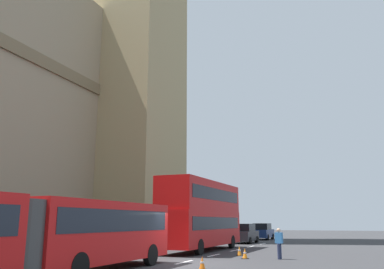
# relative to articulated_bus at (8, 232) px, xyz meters

# --- Properties ---
(ground_plane) EXTENTS (160.00, 160.00, 0.00)m
(ground_plane) POSITION_rel_articulated_bus_xyz_m (9.02, -1.99, -1.75)
(ground_plane) COLOR #333335
(lane_centre_marking) EXTENTS (34.40, 0.16, 0.01)m
(lane_centre_marking) POSITION_rel_articulated_bus_xyz_m (11.98, -1.99, -1.74)
(lane_centre_marking) COLOR silver
(lane_centre_marking) RESTS_ON ground_plane
(articulated_bus) EXTENTS (18.40, 2.54, 2.90)m
(articulated_bus) POSITION_rel_articulated_bus_xyz_m (0.00, 0.00, 0.00)
(articulated_bus) COLOR red
(articulated_bus) RESTS_ON ground_plane
(double_decker_bus) EXTENTS (10.89, 2.54, 4.90)m
(double_decker_bus) POSITION_rel_articulated_bus_xyz_m (17.47, 0.00, 0.96)
(double_decker_bus) COLOR #B20F0F
(double_decker_bus) RESTS_ON ground_plane
(sedan_lead) EXTENTS (4.40, 1.86, 1.85)m
(sedan_lead) POSITION_rel_articulated_bus_xyz_m (28.47, -0.17, -0.83)
(sedan_lead) COLOR black
(sedan_lead) RESTS_ON ground_plane
(sedan_trailing) EXTENTS (4.40, 1.86, 1.85)m
(sedan_trailing) POSITION_rel_articulated_bus_xyz_m (36.71, -0.11, -0.83)
(sedan_trailing) COLOR navy
(sedan_trailing) RESTS_ON ground_plane
(traffic_cone_west) EXTENTS (0.36, 0.36, 0.58)m
(traffic_cone_west) POSITION_rel_articulated_bus_xyz_m (6.89, -4.07, -1.46)
(traffic_cone_west) COLOR black
(traffic_cone_west) RESTS_ON ground_plane
(traffic_cone_middle) EXTENTS (0.36, 0.36, 0.58)m
(traffic_cone_middle) POSITION_rel_articulated_bus_xyz_m (12.78, -4.40, -1.46)
(traffic_cone_middle) COLOR black
(traffic_cone_middle) RESTS_ON ground_plane
(traffic_cone_east) EXTENTS (0.36, 0.36, 0.58)m
(traffic_cone_east) POSITION_rel_articulated_bus_xyz_m (14.53, -3.58, -1.46)
(traffic_cone_east) COLOR black
(traffic_cone_east) RESTS_ON ground_plane
(pedestrian_near_cones) EXTENTS (0.36, 0.44, 1.69)m
(pedestrian_near_cones) POSITION_rel_articulated_bus_xyz_m (13.23, -6.27, -0.83)
(pedestrian_near_cones) COLOR #262D4C
(pedestrian_near_cones) RESTS_ON ground_plane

